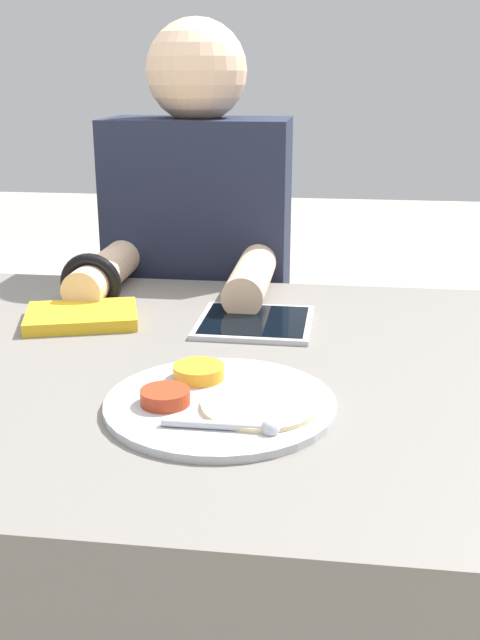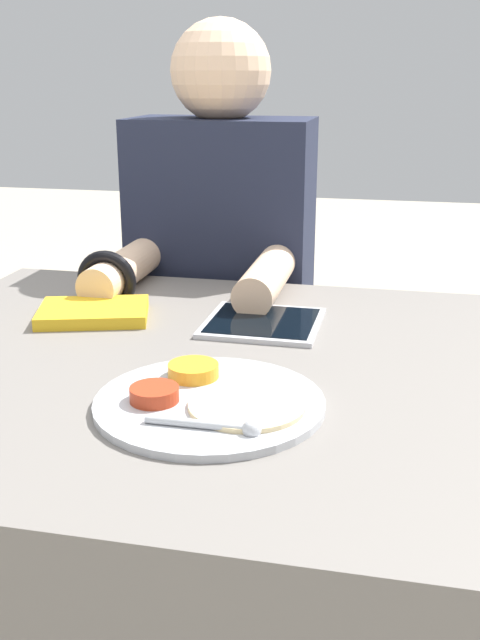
% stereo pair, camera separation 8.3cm
% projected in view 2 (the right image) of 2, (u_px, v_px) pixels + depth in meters
% --- Properties ---
extents(dining_table, '(1.07, 0.86, 0.72)m').
position_uv_depth(dining_table, '(224.00, 578.00, 1.16)').
color(dining_table, slate).
rests_on(dining_table, ground_plane).
extents(thali_tray, '(0.28, 0.28, 0.03)m').
position_uv_depth(thali_tray, '(209.00, 401.00, 0.91)').
color(thali_tray, '#B7BABF').
rests_on(thali_tray, dining_table).
extents(red_notebook, '(0.21, 0.18, 0.02)m').
position_uv_depth(red_notebook, '(94.00, 313.00, 1.23)').
color(red_notebook, silver).
rests_on(red_notebook, dining_table).
extents(tablet_device, '(0.18, 0.18, 0.01)m').
position_uv_depth(tablet_device, '(263.00, 323.00, 1.20)').
color(tablet_device, '#B7B7BC').
rests_on(tablet_device, dining_table).
extents(person_diner, '(0.38, 0.47, 1.21)m').
position_uv_depth(person_diner, '(222.00, 329.00, 1.62)').
color(person_diner, black).
rests_on(person_diner, ground_plane).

